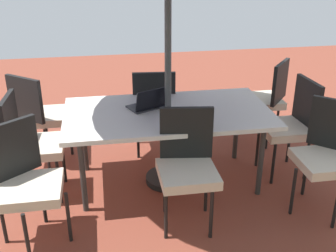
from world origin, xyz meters
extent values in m
cube|color=brown|center=(0.00, 0.00, -0.01)|extent=(10.00, 10.00, 0.02)
cube|color=silver|center=(0.00, 0.00, 0.73)|extent=(1.90, 1.02, 0.04)
cylinder|color=#333333|center=(-0.80, -0.36, 0.36)|extent=(0.05, 0.05, 0.71)
cylinder|color=#333333|center=(0.80, -0.36, 0.36)|extent=(0.05, 0.05, 0.71)
cylinder|color=#333333|center=(-0.80, 0.36, 0.36)|extent=(0.05, 0.05, 0.71)
cylinder|color=#333333|center=(0.80, 0.36, 0.36)|extent=(0.05, 0.05, 0.71)
cylinder|color=#4C4C4C|center=(0.00, 0.00, 1.12)|extent=(0.06, 0.06, 2.24)
cylinder|color=black|center=(0.00, 0.00, 0.03)|extent=(0.44, 0.44, 0.06)
cube|color=beige|center=(-1.21, -0.77, 0.49)|extent=(0.46, 0.46, 0.08)
cube|color=black|center=(-1.37, -0.63, 0.76)|extent=(0.31, 0.36, 0.45)
cylinder|color=black|center=(-1.19, -1.02, 0.23)|extent=(0.03, 0.03, 0.45)
cylinder|color=black|center=(-0.95, -0.75, 0.23)|extent=(0.03, 0.03, 0.45)
cylinder|color=black|center=(-1.46, -0.79, 0.23)|extent=(0.03, 0.03, 0.45)
cylinder|color=black|center=(-1.23, -0.51, 0.23)|extent=(0.03, 0.03, 0.45)
cube|color=beige|center=(-1.17, 0.01, 0.49)|extent=(0.46, 0.46, 0.08)
cube|color=black|center=(-1.38, 0.00, 0.76)|extent=(0.07, 0.44, 0.45)
cylinder|color=black|center=(-0.98, -0.15, 0.23)|extent=(0.03, 0.03, 0.45)
cylinder|color=black|center=(-1.00, 0.21, 0.23)|extent=(0.03, 0.03, 0.45)
cylinder|color=black|center=(-1.33, -0.18, 0.23)|extent=(0.03, 0.03, 0.45)
cylinder|color=black|center=(-1.36, 0.18, 0.23)|extent=(0.03, 0.03, 0.45)
cube|color=beige|center=(0.04, -0.70, 0.49)|extent=(0.46, 0.46, 0.08)
cube|color=black|center=(0.06, -0.49, 0.76)|extent=(0.44, 0.08, 0.45)
cylinder|color=black|center=(-0.15, -0.86, 0.23)|extent=(0.03, 0.03, 0.45)
cylinder|color=black|center=(0.21, -0.89, 0.23)|extent=(0.03, 0.03, 0.45)
cylinder|color=black|center=(-0.12, -0.50, 0.23)|extent=(0.03, 0.03, 0.45)
cylinder|color=black|center=(0.24, -0.53, 0.23)|extent=(0.03, 0.03, 0.45)
cube|color=beige|center=(-0.04, 0.70, 0.49)|extent=(0.46, 0.46, 0.08)
cube|color=black|center=(-0.07, 0.49, 0.76)|extent=(0.44, 0.10, 0.45)
cylinder|color=black|center=(0.16, 0.85, 0.23)|extent=(0.03, 0.03, 0.45)
cylinder|color=black|center=(-0.20, 0.90, 0.23)|extent=(0.03, 0.03, 0.45)
cylinder|color=black|center=(0.11, 0.50, 0.23)|extent=(0.03, 0.03, 0.45)
cylinder|color=black|center=(-0.25, 0.54, 0.23)|extent=(0.03, 0.03, 0.45)
cube|color=beige|center=(1.17, 0.73, 0.49)|extent=(0.46, 0.46, 0.08)
cube|color=black|center=(1.30, 0.56, 0.76)|extent=(0.37, 0.30, 0.45)
cylinder|color=black|center=(1.20, 0.98, 0.23)|extent=(0.03, 0.03, 0.45)
cylinder|color=black|center=(0.92, 0.76, 0.23)|extent=(0.03, 0.03, 0.45)
cylinder|color=black|center=(1.42, 0.70, 0.23)|extent=(0.03, 0.03, 0.45)
cylinder|color=black|center=(1.14, 0.48, 0.23)|extent=(0.03, 0.03, 0.45)
cube|color=beige|center=(1.20, 0.01, 0.49)|extent=(0.46, 0.46, 0.08)
cube|color=black|center=(1.41, 0.00, 0.76)|extent=(0.07, 0.44, 0.45)
cylinder|color=black|center=(1.03, 0.20, 0.23)|extent=(0.03, 0.03, 0.45)
cylinder|color=black|center=(1.01, -0.15, 0.23)|extent=(0.03, 0.03, 0.45)
cylinder|color=black|center=(1.39, 0.18, 0.23)|extent=(0.03, 0.03, 0.45)
cylinder|color=black|center=(1.37, -0.18, 0.23)|extent=(0.03, 0.03, 0.45)
cube|color=beige|center=(-1.23, 0.69, 0.49)|extent=(0.46, 0.46, 0.08)
cube|color=black|center=(-1.37, 0.54, 0.76)|extent=(0.35, 0.32, 0.45)
cylinder|color=black|center=(-0.97, 0.71, 0.23)|extent=(0.03, 0.03, 0.45)
cylinder|color=black|center=(-1.24, 0.95, 0.23)|extent=(0.03, 0.03, 0.45)
cylinder|color=black|center=(-1.22, 0.44, 0.23)|extent=(0.03, 0.03, 0.45)
cube|color=beige|center=(1.22, -0.71, 0.49)|extent=(0.46, 0.46, 0.08)
cube|color=black|center=(1.35, -0.54, 0.76)|extent=(0.37, 0.31, 0.45)
cylinder|color=black|center=(0.96, -0.73, 0.23)|extent=(0.03, 0.03, 0.45)
cylinder|color=black|center=(1.25, -0.96, 0.23)|extent=(0.03, 0.03, 0.45)
cylinder|color=black|center=(1.19, -0.45, 0.23)|extent=(0.03, 0.03, 0.45)
cylinder|color=black|center=(1.47, -0.68, 0.23)|extent=(0.03, 0.03, 0.45)
cube|color=#2D2D33|center=(0.19, -0.13, 0.76)|extent=(0.38, 0.33, 0.02)
cube|color=black|center=(0.15, -0.03, 0.87)|extent=(0.31, 0.18, 0.20)
cylinder|color=#CC4C33|center=(-0.23, 0.21, 0.80)|extent=(0.08, 0.08, 0.10)
camera|label=1|loc=(0.59, 3.55, 2.23)|focal=44.99mm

